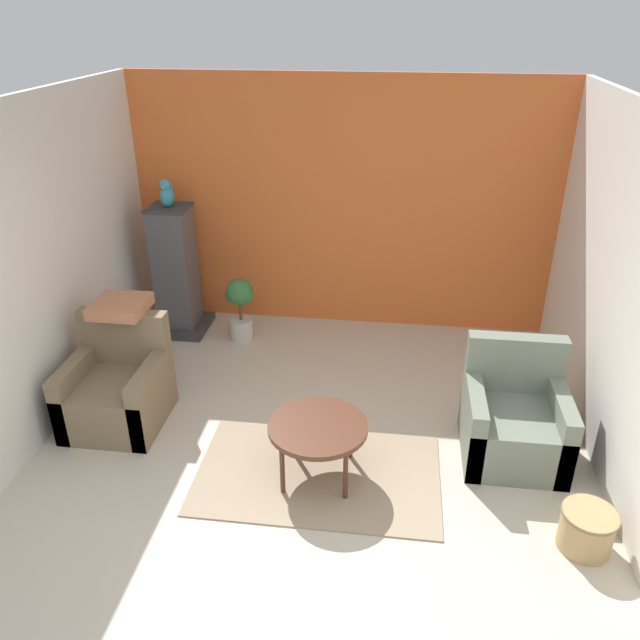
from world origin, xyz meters
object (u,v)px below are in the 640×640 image
(parrot, at_px, (167,194))
(coffee_table, at_px, (318,429))
(armchair_right, at_px, (514,422))
(wicker_basket, at_px, (587,529))
(armchair_left, at_px, (118,391))
(birdcage, at_px, (176,274))
(potted_plant, at_px, (240,304))

(parrot, bearing_deg, coffee_table, -50.45)
(armchair_right, xyz_separation_m, parrot, (-3.26, 1.70, 1.21))
(parrot, height_order, wicker_basket, parrot)
(armchair_right, relative_size, parrot, 3.11)
(armchair_left, bearing_deg, birdcage, 91.39)
(armchair_right, height_order, potted_plant, armchair_right)
(armchair_right, relative_size, birdcage, 0.65)
(parrot, bearing_deg, wicker_basket, -36.20)
(birdcage, distance_m, parrot, 0.86)
(armchair_right, xyz_separation_m, birdcage, (-3.26, 1.70, 0.35))
(coffee_table, distance_m, armchair_left, 1.82)
(coffee_table, height_order, wicker_basket, coffee_table)
(coffee_table, bearing_deg, armchair_right, 17.68)
(birdcage, xyz_separation_m, wicker_basket, (3.60, -2.63, -0.48))
(coffee_table, distance_m, potted_plant, 2.30)
(parrot, bearing_deg, armchair_left, -88.61)
(armchair_right, height_order, parrot, parrot)
(coffee_table, bearing_deg, parrot, 129.55)
(parrot, relative_size, wicker_basket, 0.80)
(parrot, distance_m, potted_plant, 1.31)
(potted_plant, bearing_deg, birdcage, 168.61)
(armchair_left, xyz_separation_m, birdcage, (-0.04, 1.68, 0.35))
(armchair_left, relative_size, birdcage, 0.65)
(coffee_table, bearing_deg, birdcage, 129.58)
(coffee_table, xyz_separation_m, wicker_basket, (1.81, -0.47, -0.26))
(armchair_left, height_order, potted_plant, armchair_left)
(coffee_table, distance_m, wicker_basket, 1.89)
(birdcage, bearing_deg, wicker_basket, -36.18)
(potted_plant, distance_m, wicker_basket, 3.83)
(wicker_basket, bearing_deg, armchair_right, 110.23)
(parrot, height_order, potted_plant, parrot)
(armchair_right, bearing_deg, wicker_basket, -69.77)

